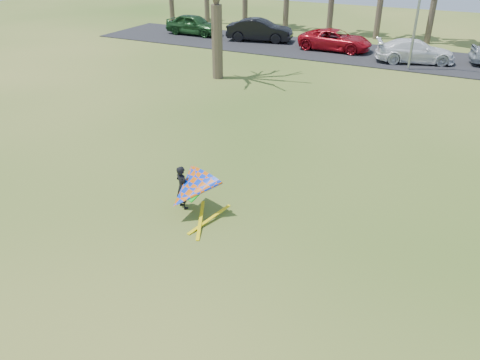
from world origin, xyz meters
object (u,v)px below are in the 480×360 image
at_px(car_0, 194,24).
at_px(car_2, 335,40).
at_px(car_3, 415,51).
at_px(kite_flyer, 189,190).
at_px(car_1, 260,30).

relative_size(car_0, car_2, 0.92).
xyz_separation_m(car_3, kite_flyer, (-3.33, -22.86, 0.04)).
bearing_deg(car_1, car_3, -109.23).
bearing_deg(kite_flyer, car_3, 81.71).
height_order(car_0, car_2, car_0).
xyz_separation_m(car_0, kite_flyer, (14.83, -24.41, -0.05)).
xyz_separation_m(car_0, car_2, (12.36, -0.38, -0.09)).
distance_m(car_0, car_3, 18.23).
bearing_deg(car_1, car_0, 78.98).
distance_m(car_2, kite_flyer, 24.16).
xyz_separation_m(car_0, car_3, (18.16, -1.56, -0.09)).
bearing_deg(car_3, kite_flyer, 154.51).
bearing_deg(kite_flyer, car_1, 109.70).
distance_m(car_2, car_3, 5.92).
bearing_deg(car_3, car_1, 65.18).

